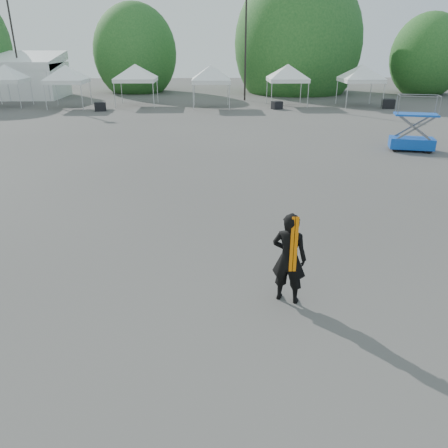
{
  "coord_description": "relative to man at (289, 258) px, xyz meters",
  "views": [
    {
      "loc": [
        -0.42,
        -9.73,
        4.97
      ],
      "look_at": [
        -0.11,
        -0.93,
        1.3
      ],
      "focal_mm": 35.0,
      "sensor_mm": 36.0,
      "label": 1
    }
  ],
  "objects": [
    {
      "name": "ground",
      "position": [
        -1.16,
        1.97,
        -0.97
      ],
      "size": [
        120.0,
        120.0,
        0.0
      ],
      "primitive_type": "plane",
      "color": "#474442",
      "rests_on": "ground"
    },
    {
      "name": "light_pole_west",
      "position": [
        -19.16,
        35.97,
        4.8
      ],
      "size": [
        0.6,
        0.25,
        10.3
      ],
      "color": "black",
      "rests_on": "ground"
    },
    {
      "name": "light_pole_east",
      "position": [
        1.84,
        33.97,
        4.55
      ],
      "size": [
        0.6,
        0.25,
        9.8
      ],
      "color": "black",
      "rests_on": "ground"
    },
    {
      "name": "tree_mid_w",
      "position": [
        -9.16,
        41.97,
        2.96
      ],
      "size": [
        4.16,
        4.16,
        6.33
      ],
      "color": "#382314",
      "rests_on": "ground"
    },
    {
      "name": "tree_mid_e",
      "position": [
        7.84,
        40.97,
        3.87
      ],
      "size": [
        5.12,
        5.12,
        7.79
      ],
      "color": "#382314",
      "rests_on": "ground"
    },
    {
      "name": "tree_far_e",
      "position": [
        20.84,
        38.97,
        2.66
      ],
      "size": [
        3.84,
        3.84,
        5.84
      ],
      "color": "#382314",
      "rests_on": "ground"
    },
    {
      "name": "tent_b",
      "position": [
        -18.04,
        30.4,
        2.09
      ],
      "size": [
        4.08,
        4.08,
        3.88
      ],
      "color": "silver",
      "rests_on": "ground"
    },
    {
      "name": "tent_c",
      "position": [
        -12.93,
        29.61,
        2.09
      ],
      "size": [
        4.31,
        4.31,
        3.88
      ],
      "color": "silver",
      "rests_on": "ground"
    },
    {
      "name": "tent_d",
      "position": [
        -7.58,
        30.87,
        2.09
      ],
      "size": [
        4.73,
        4.73,
        3.88
      ],
      "color": "silver",
      "rests_on": "ground"
    },
    {
      "name": "tent_e",
      "position": [
        -1.29,
        29.21,
        2.09
      ],
      "size": [
        4.3,
        4.3,
        3.88
      ],
      "color": "silver",
      "rests_on": "ground"
    },
    {
      "name": "tent_f",
      "position": [
        5.09,
        30.25,
        2.09
      ],
      "size": [
        4.51,
        4.51,
        3.88
      ],
      "color": "silver",
      "rests_on": "ground"
    },
    {
      "name": "tent_g",
      "position": [
        11.13,
        29.77,
        2.09
      ],
      "size": [
        4.51,
        4.51,
        3.88
      ],
      "color": "silver",
      "rests_on": "ground"
    },
    {
      "name": "man",
      "position": [
        0.0,
        0.0,
        0.0
      ],
      "size": [
        0.83,
        0.71,
        1.93
      ],
      "rotation": [
        0.0,
        0.0,
        2.72
      ],
      "color": "black",
      "rests_on": "ground"
    },
    {
      "name": "scissor_lift",
      "position": [
        8.44,
        13.29,
        0.37
      ],
      "size": [
        2.26,
        1.54,
        2.67
      ],
      "rotation": [
        0.0,
        0.0,
        -0.27
      ],
      "color": "#0D40AF",
      "rests_on": "ground"
    },
    {
      "name": "crate_west",
      "position": [
        -10.0,
        27.59,
        -0.64
      ],
      "size": [
        0.94,
        0.79,
        0.66
      ],
      "primitive_type": "cube",
      "rotation": [
        0.0,
        0.0,
        0.17
      ],
      "color": "black",
      "rests_on": "ground"
    },
    {
      "name": "crate_mid",
      "position": [
        3.98,
        28.14,
        -0.67
      ],
      "size": [
        0.95,
        0.86,
        0.61
      ],
      "primitive_type": "cube",
      "rotation": [
        0.0,
        0.0,
        0.38
      ],
      "color": "black",
      "rests_on": "ground"
    },
    {
      "name": "crate_east",
      "position": [
        13.09,
        28.22,
        -0.6
      ],
      "size": [
        1.07,
        0.9,
        0.74
      ],
      "primitive_type": "cube",
      "rotation": [
        0.0,
        0.0,
        -0.18
      ],
      "color": "black",
      "rests_on": "ground"
    }
  ]
}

